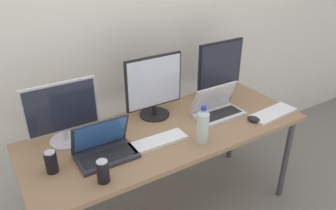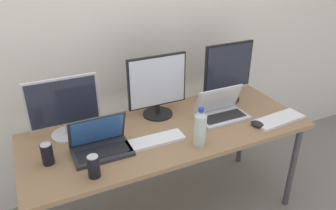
# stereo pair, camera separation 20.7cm
# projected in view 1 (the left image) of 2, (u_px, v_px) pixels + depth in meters

# --- Properties ---
(wall_back) EXTENTS (7.00, 0.08, 2.60)m
(wall_back) POSITION_uv_depth(u_px,v_px,m) (125.00, 26.00, 2.34)
(wall_back) COLOR silver
(wall_back) RESTS_ON ground
(work_desk) EXTENTS (1.87, 0.73, 0.74)m
(work_desk) POSITION_uv_depth(u_px,v_px,m) (168.00, 137.00, 2.18)
(work_desk) COLOR #424247
(work_desk) RESTS_ON ground
(monitor_left) EXTENTS (0.43, 0.21, 0.39)m
(monitor_left) POSITION_uv_depth(u_px,v_px,m) (62.00, 112.00, 1.93)
(monitor_left) COLOR silver
(monitor_left) RESTS_ON work_desk
(monitor_center) EXTENTS (0.42, 0.21, 0.44)m
(monitor_center) POSITION_uv_depth(u_px,v_px,m) (154.00, 86.00, 2.22)
(monitor_center) COLOR black
(monitor_center) RESTS_ON work_desk
(monitor_right) EXTENTS (0.40, 0.21, 0.45)m
(monitor_right) POSITION_uv_depth(u_px,v_px,m) (220.00, 69.00, 2.49)
(monitor_right) COLOR black
(monitor_right) RESTS_ON work_desk
(laptop_silver) EXTENTS (0.34, 0.22, 0.23)m
(laptop_silver) POSITION_uv_depth(u_px,v_px,m) (104.00, 147.00, 1.87)
(laptop_silver) COLOR #2D2D33
(laptop_silver) RESTS_ON work_desk
(laptop_secondary) EXTENTS (0.35, 0.21, 0.22)m
(laptop_secondary) POSITION_uv_depth(u_px,v_px,m) (217.00, 108.00, 2.31)
(laptop_secondary) COLOR silver
(laptop_secondary) RESTS_ON work_desk
(keyboard_main) EXTENTS (0.38, 0.17, 0.02)m
(keyboard_main) POSITION_uv_depth(u_px,v_px,m) (273.00, 113.00, 2.32)
(keyboard_main) COLOR white
(keyboard_main) RESTS_ON work_desk
(keyboard_aux) EXTENTS (0.38, 0.13, 0.02)m
(keyboard_aux) POSITION_uv_depth(u_px,v_px,m) (157.00, 141.00, 2.00)
(keyboard_aux) COLOR white
(keyboard_aux) RESTS_ON work_desk
(mouse_by_keyboard) EXTENTS (0.09, 0.11, 0.03)m
(mouse_by_keyboard) POSITION_uv_depth(u_px,v_px,m) (254.00, 119.00, 2.24)
(mouse_by_keyboard) COLOR black
(mouse_by_keyboard) RESTS_ON work_desk
(water_bottle) EXTENTS (0.07, 0.07, 0.25)m
(water_bottle) POSITION_uv_depth(u_px,v_px,m) (203.00, 126.00, 1.97)
(water_bottle) COLOR silver
(water_bottle) RESTS_ON work_desk
(soda_can_near_keyboard) EXTENTS (0.07, 0.07, 0.13)m
(soda_can_near_keyboard) POSITION_uv_depth(u_px,v_px,m) (103.00, 171.00, 1.67)
(soda_can_near_keyboard) COLOR black
(soda_can_near_keyboard) RESTS_ON work_desk
(soda_can_by_laptop) EXTENTS (0.07, 0.07, 0.13)m
(soda_can_by_laptop) POSITION_uv_depth(u_px,v_px,m) (51.00, 162.00, 1.74)
(soda_can_by_laptop) COLOR black
(soda_can_by_laptop) RESTS_ON work_desk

